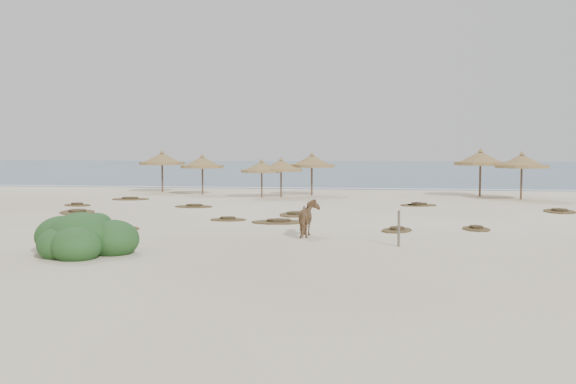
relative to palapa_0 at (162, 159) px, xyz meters
name	(u,v)px	position (x,y,z in m)	size (l,w,h in m)	color
ground	(250,230)	(10.68, -20.32, -2.39)	(160.00, 160.00, 0.00)	#EEE5C4
ocean	(346,168)	(10.68, 54.68, -2.39)	(200.00, 100.00, 0.01)	navy
foam_line	(315,188)	(10.68, 5.68, -2.39)	(70.00, 0.60, 0.01)	silver
palapa_0	(162,159)	(0.00, 0.00, 0.00)	(3.61, 3.61, 3.08)	brown
palapa_1	(202,163)	(3.62, -2.04, -0.19)	(3.68, 3.68, 2.83)	brown
palapa_2	(262,167)	(8.22, -4.33, -0.42)	(3.54, 3.54, 2.54)	brown
palapa_3	(281,166)	(9.42, -3.82, -0.35)	(3.44, 3.44, 2.63)	brown
palapa_4	(312,162)	(11.22, -1.70, -0.10)	(3.32, 3.32, 2.96)	brown
palapa_5	(522,162)	(24.63, -3.46, -0.02)	(3.31, 3.31, 3.05)	brown
palapa_6	(480,159)	(22.45, -1.28, 0.11)	(4.56, 4.56, 3.22)	brown
horse	(309,218)	(13.23, -21.99, -1.72)	(0.72, 1.59, 1.34)	olive
fence_post_near	(304,220)	(12.99, -21.53, -1.85)	(0.08, 0.08, 1.08)	#685B4E
fence_post_far	(399,229)	(16.42, -23.93, -1.79)	(0.09, 0.09, 1.20)	#685B4E
bush	(82,238)	(6.77, -26.86, -1.90)	(3.35, 2.95, 1.50)	#245022
scrub_1	(78,212)	(0.82, -15.12, -2.34)	(2.77, 3.16, 0.16)	brown
scrub_2	(228,219)	(9.05, -17.29, -2.34)	(1.72, 1.18, 0.16)	brown
scrub_3	(295,214)	(11.76, -14.72, -2.34)	(1.51, 2.32, 0.16)	brown
scrub_4	(476,228)	(19.61, -19.10, -2.34)	(1.26, 1.73, 0.16)	brown
scrub_5	(560,211)	(24.87, -11.28, -2.34)	(1.63, 2.44, 0.16)	brown
scrub_6	(130,199)	(0.32, -6.98, -2.34)	(2.59, 1.92, 0.16)	brown
scrub_7	(419,205)	(17.99, -8.73, -2.34)	(2.37, 1.84, 0.16)	brown
scrub_8	(77,205)	(-1.04, -11.36, -2.34)	(2.05, 1.73, 0.16)	brown
scrub_9	(279,222)	(11.46, -17.89, -2.34)	(2.62, 1.91, 0.16)	brown
scrub_10	(417,204)	(17.90, -8.53, -2.34)	(1.53, 1.89, 0.16)	brown
scrub_11	(120,228)	(5.46, -20.83, -2.34)	(2.15, 1.84, 0.16)	brown
scrub_12	(397,230)	(16.47, -19.94, -2.34)	(1.64, 1.99, 0.16)	brown
scrub_13	(194,206)	(5.72, -11.29, -2.34)	(2.19, 1.47, 0.16)	brown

